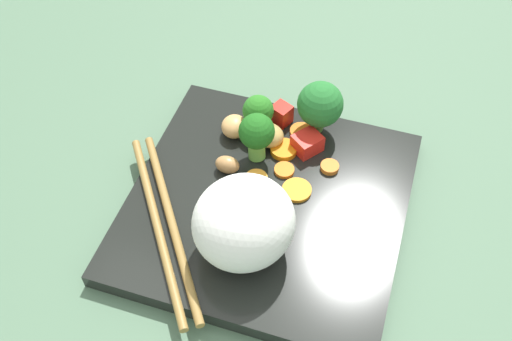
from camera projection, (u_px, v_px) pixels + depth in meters
The scene contains 18 objects.
ground_plane at pixel (267, 216), 66.10cm from camera, with size 110.00×110.00×2.00cm, color #4D6E54.
square_plate at pixel (267, 205), 64.64cm from camera, with size 28.40×28.40×1.79cm, color black.
rice_mound at pixel (244, 222), 56.91cm from camera, with size 9.95×9.50×8.65cm, color white.
broccoli_floret_0 at pixel (257, 134), 65.21cm from camera, with size 3.94×3.94×6.02cm.
broccoli_floret_1 at pixel (258, 112), 68.57cm from camera, with size 3.54×3.54×4.78cm.
broccoli_floret_2 at pixel (320, 105), 67.46cm from camera, with size 5.18×5.18×6.70cm.
carrot_slice_0 at pixel (284, 170), 66.33cm from camera, with size 2.20×2.20×0.41cm, color orange.
carrot_slice_1 at pixel (330, 167), 66.50cm from camera, with size 2.03×2.03×0.58cm, color orange.
carrot_slice_2 at pixel (285, 150), 68.04cm from camera, with size 2.99×2.99×0.68cm, color orange.
carrot_slice_3 at pixel (297, 190), 64.57cm from camera, with size 3.16×3.16×0.40cm, color orange.
carrot_slice_4 at pixel (256, 179), 65.53cm from camera, with size 2.44×2.44×0.45cm, color orange.
carrot_slice_5 at pixel (301, 131), 70.02cm from camera, with size 2.65×2.65×0.41cm, color orange.
pepper_chunk_0 at pixel (282, 114), 70.40cm from camera, with size 2.08×1.92×2.39cm, color red.
pepper_chunk_1 at pixel (307, 143), 67.74cm from camera, with size 2.95×2.57×2.06cm, color red.
chicken_piece_0 at pixel (227, 165), 65.86cm from camera, with size 2.70×1.92×1.88cm, color #B7834C.
chicken_piece_1 at pixel (267, 135), 68.33cm from camera, with size 3.84×3.27×2.35cm, color tan.
chicken_piece_2 at pixel (234, 126), 69.20cm from camera, with size 3.16×2.98×2.32cm, color tan.
chopstick_pair at pixel (164, 224), 61.52cm from camera, with size 21.13×14.93×0.87cm.
Camera 1 is at (37.34, 9.20, 53.00)cm, focal length 42.83 mm.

